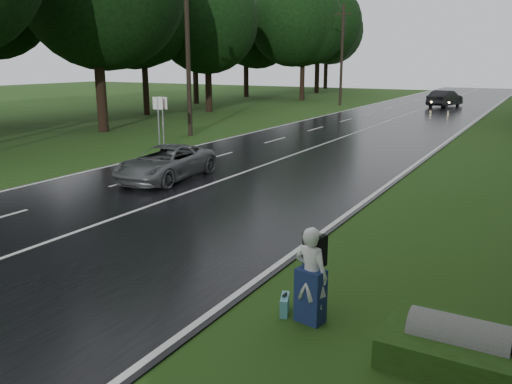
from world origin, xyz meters
TOP-DOWN VIEW (x-y plane):
  - road at (0.00, 20.00)m, footprint 12.00×140.00m
  - lane_center at (0.00, 20.00)m, footprint 0.12×140.00m
  - grey_car at (-1.98, 8.77)m, footprint 2.50×4.83m
  - far_car at (1.41, 48.39)m, footprint 2.84×5.22m
  - hitchhiker at (7.47, 1.09)m, footprint 0.71×0.66m
  - suitcase at (6.94, 1.12)m, footprint 0.30×0.49m
  - culvert at (9.96, 1.01)m, footprint 1.48×0.74m
  - utility_pole_mid at (-8.50, 19.23)m, footprint 1.80×0.28m
  - utility_pole_far at (-8.50, 45.37)m, footprint 1.80×0.28m
  - road_sign_a at (-7.20, 14.71)m, footprint 0.64×0.10m
  - road_sign_b at (-7.20, 15.07)m, footprint 0.64×0.10m
  - tree_left_d at (-14.69, 18.10)m, footprint 9.97×9.97m
  - tree_left_e at (-16.46, 32.93)m, footprint 8.60×8.60m
  - tree_left_f at (-14.98, 50.04)m, footprint 9.66×9.66m

SIDE VIEW (x-z plane):
  - culvert at x=9.96m, z-range -0.37..0.37m
  - utility_pole_mid at x=-8.50m, z-range -4.69..4.69m
  - utility_pole_far at x=-8.50m, z-range -5.03..5.03m
  - road_sign_a at x=-7.20m, z-range -1.34..1.34m
  - road_sign_b at x=-7.20m, z-range -1.34..1.34m
  - tree_left_d at x=-14.69m, z-range -7.79..7.79m
  - tree_left_e at x=-16.46m, z-range -6.72..6.72m
  - tree_left_f at x=-14.98m, z-range -7.54..7.54m
  - road at x=0.00m, z-range 0.00..0.04m
  - lane_center at x=0.00m, z-range 0.04..0.05m
  - suitcase at x=6.94m, z-range 0.00..0.34m
  - grey_car at x=-1.98m, z-range 0.04..1.34m
  - hitchhiker at x=7.47m, z-range -0.06..1.70m
  - far_car at x=1.41m, z-range 0.04..1.67m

